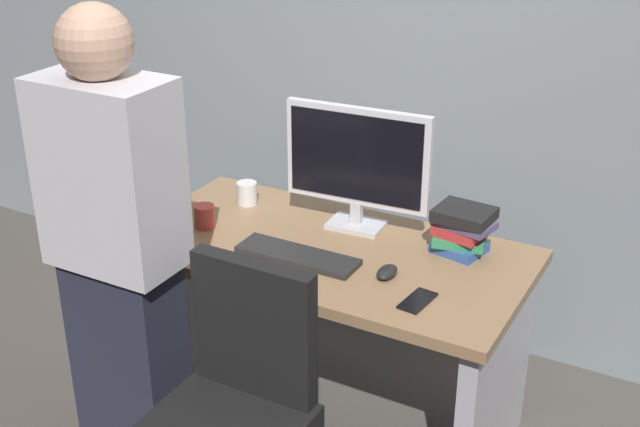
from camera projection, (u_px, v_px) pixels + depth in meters
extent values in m
plane|color=#4C4742|center=(326.00, 415.00, 3.24)|extent=(9.00, 9.00, 0.00)
cube|color=#93704C|center=(327.00, 252.00, 2.94)|extent=(1.40, 0.72, 0.04)
cube|color=#B2B2B7|center=(186.00, 298.00, 3.38)|extent=(0.06, 0.64, 0.69)
cube|color=#B2B2B7|center=(494.00, 391.00, 2.82)|extent=(0.06, 0.64, 0.69)
cube|color=black|center=(254.00, 328.00, 2.48)|extent=(0.40, 0.06, 0.44)
cube|color=#262838|center=(132.00, 375.00, 2.76)|extent=(0.34, 0.20, 0.85)
cube|color=silver|center=(109.00, 174.00, 2.46)|extent=(0.40, 0.24, 0.58)
sphere|color=tan|center=(94.00, 42.00, 2.30)|extent=(0.22, 0.22, 0.22)
cube|color=silver|center=(356.00, 225.00, 3.08)|extent=(0.21, 0.15, 0.02)
cube|color=silver|center=(356.00, 213.00, 3.06)|extent=(0.04, 0.03, 0.08)
cube|color=silver|center=(358.00, 156.00, 2.97)|extent=(0.54, 0.07, 0.36)
cube|color=black|center=(355.00, 158.00, 2.96)|extent=(0.50, 0.04, 0.32)
cube|color=#262626|center=(298.00, 256.00, 2.86)|extent=(0.43, 0.13, 0.02)
ellipsoid|color=black|center=(387.00, 272.00, 2.74)|extent=(0.06, 0.10, 0.03)
cylinder|color=#D84C3F|center=(205.00, 216.00, 3.07)|extent=(0.08, 0.08, 0.09)
cylinder|color=silver|center=(247.00, 193.00, 3.26)|extent=(0.08, 0.08, 0.09)
cube|color=#3359A5|center=(459.00, 247.00, 2.90)|extent=(0.19, 0.17, 0.03)
cube|color=#338C59|center=(460.00, 239.00, 2.89)|extent=(0.20, 0.16, 0.03)
cube|color=red|center=(460.00, 230.00, 2.87)|extent=(0.18, 0.15, 0.04)
cube|color=#594C72|center=(464.00, 223.00, 2.85)|extent=(0.22, 0.16, 0.02)
cube|color=black|center=(464.00, 214.00, 2.84)|extent=(0.20, 0.17, 0.04)
cube|color=black|center=(418.00, 301.00, 2.60)|extent=(0.08, 0.15, 0.01)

